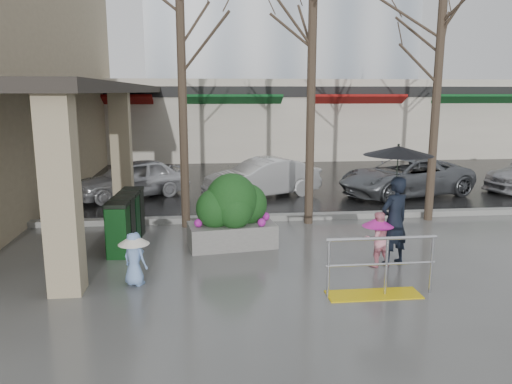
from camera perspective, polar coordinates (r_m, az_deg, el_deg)
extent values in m
plane|color=#51514F|center=(9.66, 3.49, -9.23)|extent=(120.00, 120.00, 0.00)
cube|color=black|center=(31.14, -3.33, 5.11)|extent=(120.00, 36.00, 0.01)
cube|color=gray|center=(13.42, 0.63, -2.95)|extent=(120.00, 0.30, 0.15)
cube|color=#2D2823|center=(17.22, -17.45, 11.63)|extent=(2.80, 18.00, 0.25)
cube|color=tan|center=(8.89, -21.40, -0.10)|extent=(0.55, 0.55, 3.50)
cube|color=tan|center=(15.19, -15.12, 4.76)|extent=(0.55, 0.55, 3.50)
cube|color=beige|center=(27.18, 1.32, 8.43)|extent=(34.00, 6.00, 4.00)
cube|color=maroon|center=(24.43, -16.95, 9.62)|extent=(4.50, 1.68, 0.87)
cube|color=#0F4C1E|center=(24.07, -2.55, 10.07)|extent=(4.50, 1.68, 0.87)
cube|color=maroon|center=(25.18, 11.42, 9.92)|extent=(4.50, 1.68, 0.87)
cube|color=#0F4C1E|center=(27.58, 23.55, 9.32)|extent=(4.50, 1.68, 0.87)
cube|color=black|center=(24.27, 2.25, 11.38)|extent=(34.00, 0.35, 0.50)
cube|color=yellow|center=(8.90, 13.27, -11.33)|extent=(1.60, 0.50, 0.02)
cylinder|color=silver|center=(8.49, 8.27, -8.70)|extent=(0.05, 0.05, 1.00)
cylinder|color=silver|center=(8.79, 14.66, -8.27)|extent=(0.05, 0.05, 1.00)
cylinder|color=silver|center=(9.10, 19.42, -7.87)|extent=(0.05, 0.05, 1.00)
cylinder|color=silver|center=(8.60, 14.20, -5.17)|extent=(1.90, 0.06, 0.06)
cylinder|color=silver|center=(8.74, 14.06, -8.00)|extent=(1.90, 0.04, 0.04)
cylinder|color=#382B21|center=(12.52, -8.42, 11.27)|extent=(0.22, 0.22, 6.80)
cylinder|color=#382B21|center=(12.81, 6.33, 11.77)|extent=(0.22, 0.22, 7.00)
cylinder|color=#382B21|center=(13.90, 19.93, 10.11)|extent=(0.22, 0.22, 6.50)
imported|color=black|center=(10.25, 15.53, -3.20)|extent=(0.76, 0.64, 1.78)
cylinder|color=black|center=(10.06, 15.81, 1.89)|extent=(0.02, 0.02, 1.13)
cone|color=black|center=(10.00, 15.95, 4.57)|extent=(1.34, 1.34, 0.18)
sphere|color=black|center=(9.99, 15.99, 5.20)|extent=(0.05, 0.05, 0.05)
imported|color=pink|center=(10.14, 13.68, -5.25)|extent=(0.60, 0.51, 1.10)
cylinder|color=black|center=(10.09, 13.74, -4.15)|extent=(0.02, 0.02, 0.48)
cone|color=#DF23AB|center=(10.05, 13.78, -3.33)|extent=(0.62, 0.62, 0.18)
sphere|color=black|center=(10.02, 13.80, -2.72)|extent=(0.05, 0.05, 0.05)
imported|color=#80A6E3|center=(9.20, -13.72, -7.42)|extent=(0.56, 0.52, 0.97)
cylinder|color=black|center=(9.13, -13.79, -6.08)|extent=(0.02, 0.02, 0.45)
cone|color=white|center=(9.09, -13.83, -5.26)|extent=(0.56, 0.56, 0.18)
sphere|color=black|center=(9.06, -13.86, -4.59)|extent=(0.05, 0.05, 0.05)
cube|color=#65625E|center=(11.18, -2.78, -4.92)|extent=(2.01, 1.20, 0.53)
ellipsoid|color=#123912|center=(10.98, -2.81, -0.99)|extent=(1.16, 1.04, 1.22)
sphere|color=#123912|center=(10.90, -4.71, -1.90)|extent=(0.83, 0.83, 0.83)
sphere|color=#123912|center=(11.19, -0.97, -1.42)|extent=(0.88, 0.88, 0.88)
cube|color=#0C3511|center=(10.78, -15.49, -4.44)|extent=(0.47, 0.47, 1.07)
cube|color=black|center=(10.64, -15.66, -1.41)|extent=(0.50, 0.50, 0.08)
cube|color=black|center=(11.29, -14.88, -3.70)|extent=(0.47, 0.47, 1.07)
cube|color=black|center=(11.15, -15.04, -0.81)|extent=(0.50, 0.50, 0.08)
cube|color=#0C3717|center=(11.79, -14.33, -3.03)|extent=(0.47, 0.47, 1.07)
cube|color=black|center=(11.67, -14.47, -0.25)|extent=(0.50, 0.50, 0.08)
cube|color=black|center=(12.30, -13.82, -2.41)|extent=(0.47, 0.47, 1.07)
cube|color=black|center=(12.18, -13.95, 0.26)|extent=(0.50, 0.50, 0.08)
imported|color=silver|center=(16.71, -14.02, 1.51)|extent=(3.95, 3.11, 1.26)
imported|color=silver|center=(16.34, 0.75, 1.63)|extent=(4.04, 2.69, 1.26)
imported|color=slate|center=(17.28, 16.68, 1.68)|extent=(4.94, 3.27, 1.26)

